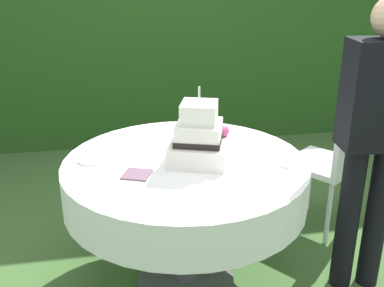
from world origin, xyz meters
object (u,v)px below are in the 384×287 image
at_px(wedding_cake, 199,139).
at_px(serving_plate_left, 92,160).
at_px(cake_table, 185,182).
at_px(napkin_stack, 137,174).
at_px(serving_plate_near, 240,141).
at_px(garden_chair, 334,157).
at_px(standing_person, 375,132).
at_px(serving_plate_far, 286,163).

distance_m(wedding_cake, serving_plate_left, 0.58).
xyz_separation_m(cake_table, napkin_stack, (-0.26, -0.12, 0.12)).
relative_size(cake_table, serving_plate_near, 10.59).
distance_m(serving_plate_left, garden_chair, 1.57).
bearing_deg(garden_chair, standing_person, -99.75).
relative_size(cake_table, serving_plate_left, 8.73).
bearing_deg(cake_table, standing_person, -11.45).
bearing_deg(standing_person, serving_plate_near, 145.30).
relative_size(napkin_stack, garden_chair, 0.15).
distance_m(cake_table, standing_person, 1.01).
distance_m(serving_plate_near, serving_plate_far, 0.38).
relative_size(serving_plate_near, serving_plate_left, 0.82).
bearing_deg(wedding_cake, cake_table, 172.64).
height_order(serving_plate_left, standing_person, standing_person).
height_order(cake_table, serving_plate_near, serving_plate_near).
bearing_deg(napkin_stack, serving_plate_left, 135.39).
relative_size(wedding_cake, serving_plate_near, 3.30).
relative_size(serving_plate_near, garden_chair, 0.14).
bearing_deg(napkin_stack, wedding_cake, 18.80).
distance_m(serving_plate_far, standing_person, 0.48).
distance_m(wedding_cake, napkin_stack, 0.38).
bearing_deg(serving_plate_far, serving_plate_near, 113.25).
xyz_separation_m(cake_table, serving_plate_far, (0.51, -0.13, 0.13)).
bearing_deg(wedding_cake, serving_plate_left, 169.36).
relative_size(serving_plate_left, napkin_stack, 1.14).
xyz_separation_m(wedding_cake, napkin_stack, (-0.34, -0.11, -0.12)).
height_order(serving_plate_far, standing_person, standing_person).
xyz_separation_m(serving_plate_far, standing_person, (0.44, -0.06, 0.16)).
height_order(wedding_cake, serving_plate_far, wedding_cake).
bearing_deg(serving_plate_far, napkin_stack, 179.55).
bearing_deg(napkin_stack, serving_plate_near, 28.76).
height_order(cake_table, wedding_cake, wedding_cake).
relative_size(serving_plate_far, napkin_stack, 0.85).
height_order(serving_plate_near, standing_person, standing_person).
distance_m(serving_plate_left, standing_person, 1.47).
xyz_separation_m(cake_table, serving_plate_left, (-0.48, 0.10, 0.13)).
distance_m(napkin_stack, garden_chair, 1.42).
bearing_deg(garden_chair, napkin_stack, -159.18).
height_order(serving_plate_left, napkin_stack, serving_plate_left).
xyz_separation_m(serving_plate_near, standing_person, (0.59, -0.41, 0.16)).
bearing_deg(cake_table, serving_plate_near, 31.19).
distance_m(serving_plate_near, napkin_stack, 0.71).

